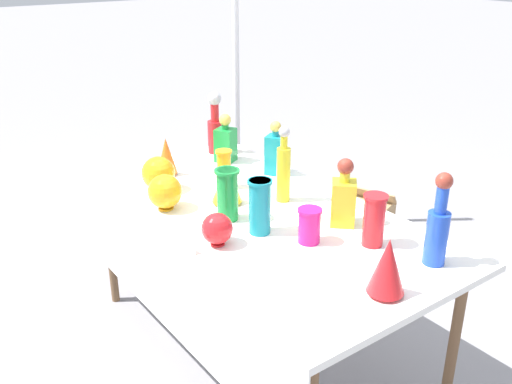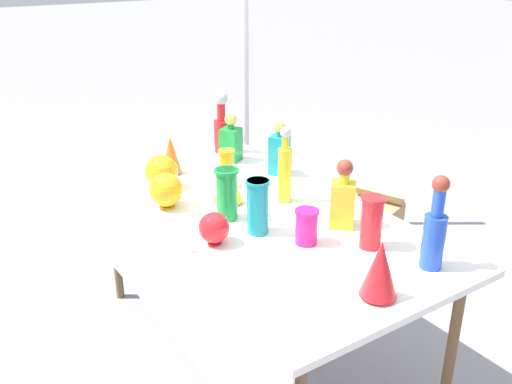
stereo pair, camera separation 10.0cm
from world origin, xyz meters
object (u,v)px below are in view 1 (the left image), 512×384
Objects in this scene: fluted_vase_2 at (227,184)px; round_bowl_0 at (165,192)px; square_decanter_1 at (275,151)px; cardboard_box_behind_left at (356,222)px; slender_vase_4 at (260,205)px; fluted_vase_0 at (166,156)px; canopy_pole at (236,81)px; square_decanter_0 at (226,141)px; tall_bottle_1 at (284,169)px; slender_vase_2 at (224,168)px; fluted_vase_1 at (387,266)px; tall_bottle_2 at (438,227)px; round_bowl_1 at (217,229)px; tall_bottle_0 at (215,126)px; square_decanter_2 at (344,197)px; slender_vase_0 at (309,224)px; slender_vase_3 at (227,193)px; slender_vase_1 at (374,219)px; round_bowl_2 at (158,173)px.

round_bowl_0 is (-0.11, -0.26, -0.01)m from fluted_vase_2.
square_decanter_1 is 0.54× the size of cardboard_box_behind_left.
square_decanter_1 reaches higher than slender_vase_4.
fluted_vase_0 is 0.08× the size of canopy_pole.
tall_bottle_1 is at bearing -7.74° from square_decanter_0.
slender_vase_2 is 1.13m from canopy_pole.
slender_vase_4 is at bearing -173.77° from fluted_vase_1.
tall_bottle_2 is 0.84m from round_bowl_1.
square_decanter_1 is (0.47, 0.07, -0.04)m from tall_bottle_0.
square_decanter_2 is at bearing 30.61° from fluted_vase_2.
round_bowl_1 is (0.43, 0.00, -0.01)m from round_bowl_0.
tall_bottle_0 is at bearing 168.19° from fluted_vase_1.
square_decanter_0 reaches higher than slender_vase_0.
slender_vase_3 is (0.01, -0.32, -0.04)m from tall_bottle_1.
tall_bottle_0 is 1.63m from fluted_vase_1.
slender_vase_1 is 0.93× the size of slender_vase_3.
round_bowl_2 is at bearing -72.35° from square_decanter_0.
round_bowl_2 is at bearing -104.57° from square_decanter_1.
tall_bottle_0 is 0.99× the size of tall_bottle_1.
fluted_vase_1 is at bearing -43.84° from cardboard_box_behind_left.
slender_vase_4 is at bearing 11.03° from round_bowl_2.
tall_bottle_1 is 1.92× the size of fluted_vase_2.
tall_bottle_0 is 0.81m from round_bowl_0.
tall_bottle_2 is 2.03m from canopy_pole.
round_bowl_0 is at bearing -155.07° from slender_vase_4.
tall_bottle_2 reaches higher than round_bowl_2.
canopy_pole is (-1.97, 0.46, 0.14)m from tall_bottle_2.
cardboard_box_behind_left is (-0.72, 1.36, -0.75)m from slender_vase_4.
tall_bottle_0 is at bearing 171.30° from tall_bottle_1.
tall_bottle_0 is at bearing 111.40° from fluted_vase_0.
canopy_pole is (-1.53, 0.50, 0.17)m from square_decanter_2.
square_decanter_2 reaches higher than fluted_vase_0.
cardboard_box_behind_left is at bearing 125.84° from slender_vase_0.
square_decanter_0 is 1.24m from cardboard_box_behind_left.
fluted_vase_0 is at bearing -155.34° from tall_bottle_1.
canopy_pole reaches higher than slender_vase_2.
tall_bottle_1 is (0.77, -0.12, 0.00)m from tall_bottle_0.
slender_vase_1 is 0.08× the size of canopy_pole.
square_decanter_0 is 0.75m from canopy_pole.
tall_bottle_0 reaches higher than square_decanter_2.
round_bowl_1 is at bearing -6.46° from round_bowl_2.
tall_bottle_0 is 1.89× the size of fluted_vase_2.
fluted_vase_0 is at bearing -68.60° from tall_bottle_0.
round_bowl_1 is at bearing -35.44° from square_decanter_0.
cardboard_box_behind_left is at bearing 100.30° from slender_vase_2.
square_decanter_1 is 0.11× the size of canopy_pole.
round_bowl_0 is at bearing -153.37° from slender_vase_0.
round_bowl_2 is (-1.28, -0.20, -0.02)m from fluted_vase_1.
slender_vase_0 is 0.76× the size of slender_vase_2.
fluted_vase_0 is at bearing -173.98° from fluted_vase_2.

